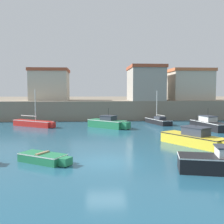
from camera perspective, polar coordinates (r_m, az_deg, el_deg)
name	(u,v)px	position (r m, az deg, el deg)	size (l,w,h in m)	color
ground_plane	(106,162)	(16.90, -1.29, -10.82)	(200.00, 200.00, 0.00)	#235670
quay_seawall	(96,105)	(59.57, -3.55, 1.59)	(120.00, 40.00, 3.01)	gray
dinghy_green_2	(44,158)	(17.25, -14.56, -9.60)	(3.60, 2.80, 0.64)	#237A4C
motorboat_green_3	(108,123)	(32.43, -0.85, -2.39)	(5.15, 4.74, 2.42)	#237A4C
motorboat_yellow_4	(195,139)	(22.70, 17.58, -5.55)	(4.48, 6.18, 2.50)	yellow
motorboat_black_5	(208,124)	(33.10, 20.19, -2.50)	(2.63, 6.45, 2.51)	black
sailboat_red_7	(34,123)	(34.97, -16.69, -2.33)	(5.97, 4.23, 4.74)	red
sailboat_black_8	(158,121)	(36.87, 9.91, -1.88)	(2.76, 5.92, 4.59)	black
harbor_shed_near_wharf	(146,83)	(43.92, 7.31, 6.25)	(5.54, 7.26, 5.67)	gray
harbor_shed_mid_row	(50,84)	(45.93, -13.39, 5.85)	(6.45, 5.78, 5.30)	#BCB29E
harbor_shed_far_end	(190,84)	(47.12, 16.68, 5.77)	(7.11, 5.18, 5.33)	#BCB29E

